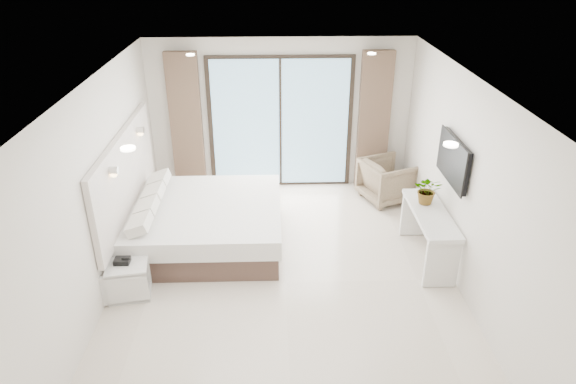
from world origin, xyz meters
name	(u,v)px	position (x,y,z in m)	size (l,w,h in m)	color
ground	(285,283)	(0.00, 0.00, 0.00)	(6.20, 6.20, 0.00)	beige
room_shell	(269,150)	(-0.20, 0.87, 1.58)	(4.62, 6.22, 2.72)	silver
bed	(205,223)	(-1.18, 1.07, 0.33)	(2.25, 2.14, 0.77)	brown
nightstand	(129,280)	(-2.02, -0.20, 0.24)	(0.57, 0.50, 0.47)	silver
phone	(122,261)	(-2.08, -0.16, 0.50)	(0.19, 0.15, 0.06)	black
console_desk	(429,225)	(2.04, 0.51, 0.56)	(0.46, 1.48, 0.77)	silver
plant	(427,193)	(2.04, 0.78, 0.94)	(0.38, 0.42, 0.33)	#33662D
armchair	(387,178)	(1.85, 2.40, 0.41)	(0.79, 0.74, 0.82)	#867357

